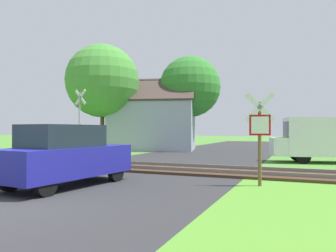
# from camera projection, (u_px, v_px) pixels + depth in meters

# --- Properties ---
(road_asphalt) EXTENTS (8.32, 80.00, 0.01)m
(road_asphalt) POSITION_uv_depth(u_px,v_px,m) (62.00, 191.00, 8.76)
(road_asphalt) COLOR #2D2D30
(road_asphalt) RESTS_ON ground
(rail_track) EXTENTS (60.00, 2.60, 0.22)m
(rail_track) POSITION_uv_depth(u_px,v_px,m) (148.00, 168.00, 13.58)
(rail_track) COLOR #422D1E
(rail_track) RESTS_ON ground
(stop_sign_near) EXTENTS (0.86, 0.22, 2.73)m
(stop_sign_near) POSITION_uv_depth(u_px,v_px,m) (260.00, 131.00, 9.49)
(stop_sign_near) COLOR brown
(stop_sign_near) RESTS_ON ground
(crossing_sign_far) EXTENTS (0.86, 0.21, 3.88)m
(crossing_sign_far) POSITION_uv_depth(u_px,v_px,m) (80.00, 122.00, 18.01)
(crossing_sign_far) COLOR #9E9EA5
(crossing_sign_far) RESTS_ON ground
(house) EXTENTS (7.96, 6.92, 5.82)m
(house) POSITION_uv_depth(u_px,v_px,m) (154.00, 124.00, 26.73)
(house) COLOR #99A3B7
(house) RESTS_ON ground
(tree_left) EXTENTS (5.65, 5.65, 8.23)m
(tree_left) POSITION_uv_depth(u_px,v_px,m) (102.00, 81.00, 25.31)
(tree_left) COLOR #513823
(tree_left) RESTS_ON ground
(tree_center) EXTENTS (5.01, 5.01, 7.68)m
(tree_center) POSITION_uv_depth(u_px,v_px,m) (190.00, 87.00, 26.88)
(tree_center) COLOR #513823
(tree_center) RESTS_ON ground
(mail_truck) EXTENTS (5.18, 2.86, 2.24)m
(mail_truck) POSITION_uv_depth(u_px,v_px,m) (326.00, 138.00, 16.24)
(mail_truck) COLOR white
(mail_truck) RESTS_ON ground
(parked_car) EXTENTS (2.10, 4.17, 1.78)m
(parked_car) POSITION_uv_depth(u_px,v_px,m) (66.00, 155.00, 9.47)
(parked_car) COLOR navy
(parked_car) RESTS_ON ground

